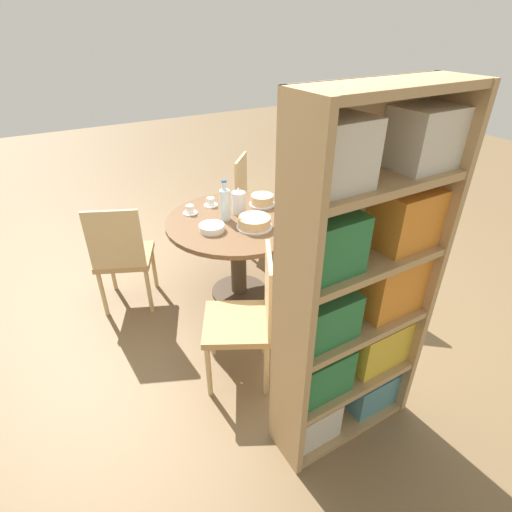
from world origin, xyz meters
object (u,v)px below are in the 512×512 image
object	(u,v)px
cake_second	(262,200)
cup_b	(211,202)
cake_main	(254,222)
chair_d	(122,255)
bookshelf	(356,297)
chair_b	(351,249)
cup_a	(190,210)
chair_c	(254,200)
coffee_pot	(239,202)
water_bottle	(225,204)
chair_a	(247,316)

from	to	relation	value
cake_second	cup_b	distance (m)	0.44
cake_main	chair_d	bearing A→B (deg)	-29.26
bookshelf	chair_b	bearing A→B (deg)	46.65
chair_b	cup_b	size ratio (longest dim) A/B	7.84
cake_main	cup_a	size ratio (longest dim) A/B	2.33
chair_d	cake_main	world-z (taller)	chair_d
chair_c	cake_second	xyz separation A→B (m)	(0.26, 0.58, 0.27)
cup_a	chair_d	bearing A→B (deg)	-2.56
bookshelf	cup_b	xyz separation A→B (m)	(-0.03, -1.78, -0.17)
coffee_pot	water_bottle	bearing A→B (deg)	19.30
chair_b	cake_second	xyz separation A→B (m)	(0.43, -0.67, 0.27)
chair_d	bookshelf	xyz separation A→B (m)	(-0.76, 1.75, 0.43)
chair_c	cup_b	xyz separation A→B (m)	(0.64, 0.37, 0.26)
water_bottle	chair_c	bearing A→B (deg)	-134.12
chair_c	cup_a	distance (m)	0.99
chair_b	water_bottle	size ratio (longest dim) A/B	2.85
chair_c	chair_a	bearing A→B (deg)	-168.92
chair_b	bookshelf	xyz separation A→B (m)	(0.85, 0.90, 0.43)
cup_b	chair_a	bearing A→B (deg)	75.09
cup_a	cup_b	size ratio (longest dim) A/B	1.00
cake_main	cake_second	xyz separation A→B (m)	(-0.27, -0.33, 0.00)
water_bottle	cake_second	bearing A→B (deg)	-166.59
chair_b	cup_a	world-z (taller)	chair_b
bookshelf	chair_d	bearing A→B (deg)	113.52
chair_b	water_bottle	bearing A→B (deg)	-175.22
water_bottle	cake_main	size ratio (longest dim) A/B	1.18
cake_second	chair_b	bearing A→B (deg)	122.73
chair_c	bookshelf	xyz separation A→B (m)	(0.67, 2.15, 0.43)
chair_a	cup_b	bearing A→B (deg)	-166.12
chair_a	chair_d	world-z (taller)	same
chair_a	chair_c	distance (m)	1.82
bookshelf	cake_second	xyz separation A→B (m)	(-0.41, -1.57, -0.15)
cup_b	cup_a	bearing A→B (deg)	14.84
cup_a	chair_a	bearing A→B (deg)	84.74
chair_b	cup_b	distance (m)	1.23
chair_b	cake_main	xyz separation A→B (m)	(0.70, -0.34, 0.27)
chair_c	bookshelf	distance (m)	2.29
chair_b	cup_a	bearing A→B (deg)	-179.06
cup_b	cake_main	bearing A→B (deg)	101.88
coffee_pot	cake_main	world-z (taller)	coffee_pot
chair_d	coffee_pot	distance (m)	1.01
bookshelf	cake_main	size ratio (longest dim) A/B	6.90
cake_main	cup_b	bearing A→B (deg)	-78.12
chair_d	cup_b	world-z (taller)	chair_d
cake_main	cake_second	size ratio (longest dim) A/B	1.25
chair_d	cake_main	size ratio (longest dim) A/B	3.37
bookshelf	water_bottle	bearing A→B (deg)	89.26
water_bottle	cup_a	size ratio (longest dim) A/B	2.75
chair_d	cup_b	xyz separation A→B (m)	(-0.79, -0.03, 0.26)
chair_d	coffee_pot	xyz separation A→B (m)	(-0.93, 0.22, 0.33)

